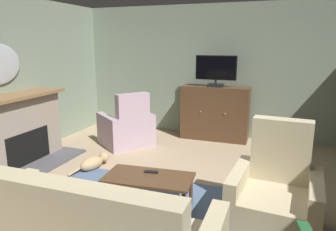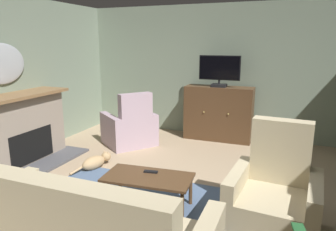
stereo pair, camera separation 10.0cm
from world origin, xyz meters
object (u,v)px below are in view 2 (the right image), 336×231
armchair_by_fireplace (274,200)px  coffee_table (148,180)px  tv_remote (151,172)px  armchair_near_window (130,128)px  television (219,70)px  wall_mirror_oval (2,64)px  tv_cabinet (218,114)px  fireplace (21,131)px  cat (96,162)px

armchair_by_fireplace → coffee_table: bearing=-177.5°
tv_remote → armchair_near_window: size_ratio=0.14×
television → armchair_by_fireplace: bearing=-66.9°
coffee_table → armchair_near_window: bearing=123.2°
wall_mirror_oval → tv_remote: 3.06m
tv_cabinet → coffee_table: bearing=-93.3°
armchair_near_window → tv_remote: bearing=-55.7°
fireplace → coffee_table: bearing=-12.4°
tv_remote → armchair_near_window: (-1.33, 1.95, -0.09)m
wall_mirror_oval → armchair_by_fireplace: 4.42m
armchair_near_window → armchair_by_fireplace: (2.76, -1.99, 0.02)m
armchair_by_fireplace → cat: (-2.72, 0.74, -0.24)m
wall_mirror_oval → cat: (1.49, 0.25, -1.52)m
coffee_table → tv_remote: (-0.01, 0.11, 0.06)m
tv_remote → coffee_table: bearing=87.3°
armchair_near_window → armchair_by_fireplace: 3.41m
armchair_by_fireplace → cat: 2.83m
television → tv_cabinet: bearing=90.0°
television → armchair_by_fireplace: size_ratio=0.70×
television → armchair_by_fireplace: television is taller
wall_mirror_oval → coffee_table: bearing=-11.3°
television → coffee_table: television is taller
wall_mirror_oval → armchair_near_window: bearing=46.1°
tv_cabinet → television: bearing=-90.0°
television → armchair_by_fireplace: 3.35m
wall_mirror_oval → armchair_near_window: 2.45m
television → coffee_table: (-0.18, -2.98, -1.06)m
fireplace → coffee_table: (2.54, -0.56, -0.19)m
wall_mirror_oval → tv_cabinet: (2.96, 2.48, -1.10)m
fireplace → armchair_near_window: 1.93m
coffee_table → cat: bearing=148.2°
armchair_near_window → wall_mirror_oval: bearing=-133.9°
coffee_table → cat: coffee_table is taller
fireplace → wall_mirror_oval: (-0.25, 0.00, 1.07)m
coffee_table → armchair_near_window: 2.45m
wall_mirror_oval → television: (2.96, 2.43, -0.20)m
tv_cabinet → armchair_by_fireplace: (1.25, -2.97, -0.17)m
fireplace → armchair_near_window: fireplace is taller
cat → armchair_near_window: bearing=92.1°
television → tv_remote: size_ratio=4.78×
wall_mirror_oval → tv_cabinet: size_ratio=0.66×
tv_cabinet → tv_remote: tv_cabinet is taller
fireplace → tv_remote: size_ratio=10.44×
tv_remote → armchair_near_window: armchair_near_window is taller
fireplace → tv_remote: (2.52, -0.45, -0.13)m
tv_cabinet → coffee_table: 3.04m
fireplace → coffee_table: size_ratio=1.63×
armchair_near_window → cat: bearing=-87.9°
tv_cabinet → television: (0.00, -0.05, 0.90)m
tv_cabinet → armchair_by_fireplace: size_ratio=1.18×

